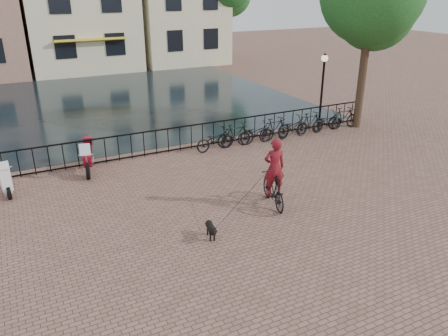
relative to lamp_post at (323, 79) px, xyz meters
name	(u,v)px	position (x,y,z in m)	size (l,w,h in m)	color
ground	(277,253)	(-7.20, -7.60, -2.38)	(100.00, 100.00, 0.00)	brown
canal_water	(114,101)	(-7.20, 9.70, -2.38)	(20.00, 20.00, 0.00)	black
railing	(168,141)	(-7.20, 0.40, -1.87)	(20.00, 0.05, 1.02)	black
lamp_post	(323,79)	(0.00, 0.00, 0.00)	(0.30, 0.30, 3.45)	black
cyclist	(274,176)	(-5.89, -5.32, -1.43)	(0.89, 1.90, 2.51)	black
dog	(211,230)	(-8.39, -6.20, -2.14)	(0.37, 0.75, 0.48)	black
motorcycle	(88,153)	(-10.42, -0.10, -1.70)	(0.86, 1.94, 1.35)	maroon
scooter	(3,174)	(-13.20, -0.74, -1.71)	(0.60, 1.47, 1.33)	white
parked_bike_0	(215,140)	(-5.40, -0.20, -1.93)	(0.60, 1.72, 0.90)	black
parked_bike_1	(236,135)	(-4.45, -0.20, -1.88)	(0.47, 1.66, 1.00)	black
parked_bike_2	(256,133)	(-3.50, -0.20, -1.93)	(0.60, 1.72, 0.90)	black
parked_bike_3	(275,129)	(-2.55, -0.20, -1.88)	(0.47, 1.66, 1.00)	black
parked_bike_4	(293,127)	(-1.60, -0.20, -1.93)	(0.60, 1.72, 0.90)	black
parked_bike_5	(310,123)	(-0.65, -0.20, -1.88)	(0.47, 1.66, 1.00)	black
parked_bike_6	(327,121)	(0.30, -0.20, -1.93)	(0.60, 1.72, 0.90)	black
parked_bike_7	(343,118)	(1.25, -0.20, -1.88)	(0.47, 1.66, 1.00)	black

